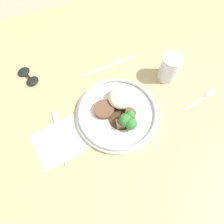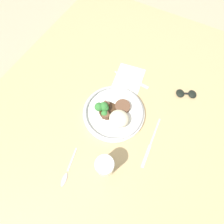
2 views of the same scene
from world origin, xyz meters
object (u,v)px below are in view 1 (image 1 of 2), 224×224
(juice_glass, at_px, (169,69))
(spoon, at_px, (206,96))
(fork, at_px, (59,132))
(plate, at_px, (118,111))
(knife, at_px, (110,65))
(sunglasses, at_px, (28,76))

(juice_glass, height_order, spoon, juice_glass)
(fork, bearing_deg, plate, -88.99)
(knife, xyz_separation_m, spoon, (0.27, -0.25, 0.00))
(plate, relative_size, juice_glass, 2.64)
(sunglasses, bearing_deg, spoon, -50.75)
(fork, bearing_deg, knife, -49.40)
(juice_glass, relative_size, fork, 0.55)
(plate, bearing_deg, knife, 77.45)
(sunglasses, bearing_deg, plate, -68.05)
(knife, bearing_deg, juice_glass, -38.35)
(knife, relative_size, spoon, 1.50)
(fork, distance_m, sunglasses, 0.26)
(juice_glass, distance_m, spoon, 0.16)
(fork, bearing_deg, sunglasses, 14.46)
(fork, relative_size, spoon, 1.24)
(plate, relative_size, fork, 1.45)
(plate, distance_m, sunglasses, 0.37)
(juice_glass, height_order, knife, juice_glass)
(fork, xyz_separation_m, sunglasses, (-0.05, 0.25, 0.00))
(spoon, bearing_deg, plate, 160.63)
(fork, relative_size, sunglasses, 1.80)
(knife, bearing_deg, fork, -146.24)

